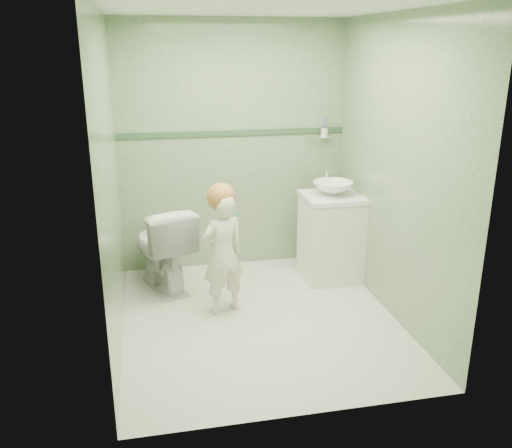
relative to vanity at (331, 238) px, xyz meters
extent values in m
plane|color=silver|center=(-0.84, -0.70, -0.40)|extent=(2.50, 2.50, 0.00)
cube|color=#6B8D64|center=(-0.84, 0.55, 0.80)|extent=(2.20, 0.04, 2.40)
cube|color=#6B8D64|center=(-0.84, -1.95, 0.80)|extent=(2.20, 0.04, 2.40)
cube|color=#6B8D64|center=(-1.94, -0.70, 0.80)|extent=(0.04, 2.50, 2.40)
cube|color=#6B8D64|center=(0.26, -0.70, 0.80)|extent=(0.04, 2.50, 2.40)
plane|color=white|center=(-0.84, -0.70, 2.00)|extent=(2.50, 2.50, 0.00)
cube|color=#315234|center=(-0.84, 0.54, 0.95)|extent=(2.20, 0.02, 0.05)
cube|color=white|center=(0.00, 0.00, 0.00)|extent=(0.52, 0.50, 0.80)
cube|color=white|center=(0.00, 0.00, 0.41)|extent=(0.54, 0.52, 0.04)
imported|color=white|center=(0.00, 0.00, 0.49)|extent=(0.37, 0.37, 0.13)
cylinder|color=silver|center=(0.00, 0.20, 0.55)|extent=(0.03, 0.03, 0.18)
cylinder|color=silver|center=(0.00, 0.15, 0.63)|extent=(0.02, 0.12, 0.02)
cylinder|color=silver|center=(0.00, 0.50, 0.88)|extent=(0.26, 0.02, 0.02)
cylinder|color=silver|center=(0.06, 0.48, 0.93)|extent=(0.07, 0.07, 0.09)
cylinder|color=#B63838|center=(0.07, 0.48, 1.00)|extent=(0.01, 0.01, 0.17)
cylinder|color=purple|center=(0.06, 0.47, 1.00)|extent=(0.01, 0.01, 0.17)
cylinder|color=blue|center=(0.05, 0.47, 1.00)|extent=(0.01, 0.01, 0.17)
imported|color=white|center=(-1.58, 0.10, 0.00)|extent=(0.66, 0.88, 0.79)
imported|color=silver|center=(-1.11, -0.49, 0.12)|extent=(0.44, 0.36, 1.03)
sphere|color=#AA6D38|center=(-1.11, -0.47, 0.60)|extent=(0.23, 0.23, 0.23)
cylinder|color=#018975|center=(-0.99, -0.59, 0.47)|extent=(0.03, 0.14, 0.06)
cube|color=white|center=(-1.06, -0.56, 0.51)|extent=(0.03, 0.02, 0.02)
camera|label=1|loc=(-1.68, -4.62, 1.76)|focal=38.17mm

